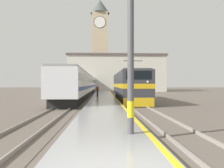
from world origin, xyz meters
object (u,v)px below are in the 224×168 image
at_px(catenary_mast, 133,35).
at_px(person_on_platform, 97,91).
at_px(clock_tower, 100,42).
at_px(passenger_train, 83,85).
at_px(locomotive_train, 129,86).

bearing_deg(catenary_mast, person_on_platform, 94.48).
xyz_separation_m(person_on_platform, clock_tower, (-0.06, 39.13, 14.59)).
bearing_deg(person_on_platform, catenary_mast, -85.52).
bearing_deg(passenger_train, clock_tower, 85.52).
relative_size(person_on_platform, clock_tower, 0.06).
distance_m(catenary_mast, clock_tower, 64.03).
bearing_deg(person_on_platform, locomotive_train, -52.14).
height_order(locomotive_train, passenger_train, locomotive_train).
xyz_separation_m(passenger_train, clock_tower, (2.59, 33.09, 13.72)).
bearing_deg(locomotive_train, passenger_train, 120.70).
distance_m(locomotive_train, catenary_mast, 18.91).
bearing_deg(person_on_platform, passenger_train, 113.73).
bearing_deg(locomotive_train, clock_tower, 95.19).
height_order(locomotive_train, clock_tower, clock_tower).
xyz_separation_m(passenger_train, person_on_platform, (2.66, -6.05, -0.87)).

